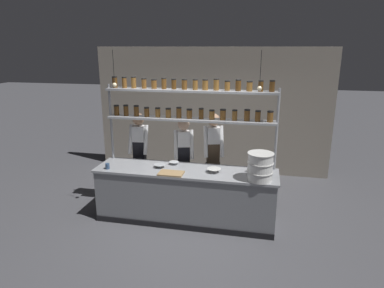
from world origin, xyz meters
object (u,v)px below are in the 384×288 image
(serving_cup_front, at_px, (107,166))
(prep_bowl_center_front, at_px, (174,163))
(prep_bowl_center_back, at_px, (214,170))
(cutting_board, at_px, (171,173))
(prep_bowl_near_left, at_px, (160,166))
(serving_cup_by_board, at_px, (250,169))
(chef_right, at_px, (213,153))
(chef_left, at_px, (140,151))
(spice_shelf_unit, at_px, (190,107))
(chef_center, at_px, (184,156))
(container_stack, at_px, (260,167))

(serving_cup_front, bearing_deg, prep_bowl_center_front, 23.78)
(prep_bowl_center_front, relative_size, prep_bowl_center_back, 0.73)
(cutting_board, bearing_deg, prep_bowl_near_left, 136.11)
(cutting_board, bearing_deg, serving_cup_by_board, 16.56)
(chef_right, distance_m, prep_bowl_center_back, 0.71)
(chef_left, distance_m, chef_right, 1.40)
(serving_cup_front, bearing_deg, prep_bowl_near_left, 16.60)
(chef_left, relative_size, cutting_board, 4.29)
(spice_shelf_unit, relative_size, cutting_board, 7.33)
(spice_shelf_unit, distance_m, chef_right, 1.03)
(chef_left, relative_size, serving_cup_front, 17.89)
(chef_center, relative_size, prep_bowl_center_back, 7.18)
(chef_center, relative_size, prep_bowl_near_left, 8.47)
(chef_right, distance_m, serving_cup_front, 1.89)
(chef_right, height_order, serving_cup_front, chef_right)
(prep_bowl_near_left, bearing_deg, spice_shelf_unit, 34.75)
(container_stack, distance_m, cutting_board, 1.42)
(prep_bowl_center_front, height_order, serving_cup_front, serving_cup_front)
(spice_shelf_unit, bearing_deg, prep_bowl_near_left, -145.25)
(prep_bowl_center_back, bearing_deg, serving_cup_front, -173.05)
(chef_left, xyz_separation_m, cutting_board, (0.86, -0.87, -0.06))
(chef_center, relative_size, prep_bowl_center_front, 9.84)
(spice_shelf_unit, height_order, prep_bowl_center_back, spice_shelf_unit)
(chef_center, bearing_deg, prep_bowl_center_front, -117.56)
(prep_bowl_near_left, bearing_deg, chef_right, 39.02)
(chef_left, bearing_deg, serving_cup_by_board, -18.83)
(chef_center, distance_m, prep_bowl_center_back, 0.91)
(prep_bowl_near_left, bearing_deg, container_stack, -7.77)
(spice_shelf_unit, bearing_deg, prep_bowl_center_back, -36.55)
(serving_cup_front, xyz_separation_m, serving_cup_by_board, (2.34, 0.36, -0.01))
(container_stack, bearing_deg, serving_cup_front, -179.49)
(prep_bowl_near_left, bearing_deg, chef_left, 134.17)
(chef_center, distance_m, cutting_board, 0.85)
(chef_left, xyz_separation_m, prep_bowl_center_back, (1.52, -0.64, -0.04))
(container_stack, bearing_deg, prep_bowl_near_left, 172.23)
(chef_left, bearing_deg, prep_bowl_near_left, -51.23)
(spice_shelf_unit, distance_m, prep_bowl_center_front, 1.03)
(prep_bowl_near_left, bearing_deg, serving_cup_front, -163.40)
(spice_shelf_unit, relative_size, prep_bowl_center_front, 17.40)
(prep_bowl_center_front, bearing_deg, prep_bowl_center_back, -17.92)
(serving_cup_front, bearing_deg, serving_cup_by_board, 8.69)
(chef_right, xyz_separation_m, serving_cup_front, (-1.65, -0.91, -0.06))
(prep_bowl_center_back, bearing_deg, prep_bowl_near_left, 177.90)
(chef_center, distance_m, container_stack, 1.63)
(cutting_board, bearing_deg, serving_cup_front, 179.54)
(cutting_board, bearing_deg, prep_bowl_center_front, 99.25)
(serving_cup_front, height_order, serving_cup_by_board, serving_cup_front)
(chef_left, relative_size, chef_right, 0.98)
(chef_right, bearing_deg, chef_left, 165.50)
(chef_center, xyz_separation_m, prep_bowl_near_left, (-0.28, -0.59, -0.01))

